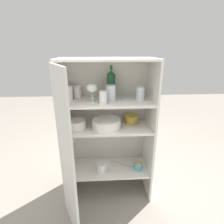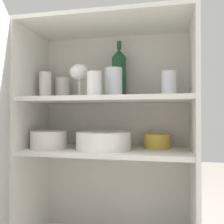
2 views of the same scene
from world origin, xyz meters
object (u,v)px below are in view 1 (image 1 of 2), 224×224
at_px(serving_bowl_small, 131,119).
at_px(storage_jar, 138,166).
at_px(wine_bottle, 111,84).
at_px(plate_stack_white, 107,123).
at_px(coffee_mug_primary, 101,168).
at_px(mixing_bowl_large, 76,124).

bearing_deg(serving_bowl_small, storage_jar, -64.50).
distance_m(wine_bottle, serving_bowl_small, 0.37).
relative_size(plate_stack_white, coffee_mug_primary, 1.93).
relative_size(coffee_mug_primary, storage_jar, 1.52).
distance_m(plate_stack_white, storage_jar, 0.53).
bearing_deg(wine_bottle, coffee_mug_primary, -123.54).
xyz_separation_m(plate_stack_white, coffee_mug_primary, (-0.05, -0.03, -0.43)).
bearing_deg(wine_bottle, storage_jar, -29.75).
bearing_deg(storage_jar, wine_bottle, 150.25).
bearing_deg(serving_bowl_small, mixing_bowl_large, -166.26).
bearing_deg(mixing_bowl_large, wine_bottle, 23.05).
xyz_separation_m(mixing_bowl_large, serving_bowl_small, (0.49, 0.12, -0.01)).
bearing_deg(serving_bowl_small, plate_stack_white, -154.69).
relative_size(mixing_bowl_large, serving_bowl_small, 1.34).
relative_size(wine_bottle, serving_bowl_small, 2.23).
bearing_deg(storage_jar, serving_bowl_small, 115.50).
relative_size(wine_bottle, plate_stack_white, 1.15).
distance_m(wine_bottle, mixing_bowl_large, 0.46).
height_order(mixing_bowl_large, storage_jar, mixing_bowl_large).
distance_m(wine_bottle, plate_stack_white, 0.35).
relative_size(wine_bottle, storage_jar, 3.35).
bearing_deg(plate_stack_white, serving_bowl_small, 25.31).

